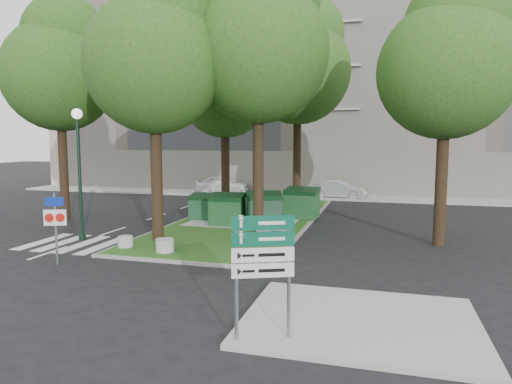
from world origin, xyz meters
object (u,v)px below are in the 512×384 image
(directional_sign, at_px, (263,257))
(dumpster_b, at_px, (227,210))
(tree_median_far, at_px, (300,61))
(tree_street_right, at_px, (449,58))
(litter_bin, at_px, (313,204))
(dumpster_d, at_px, (302,203))
(dumpster_a, at_px, (204,207))
(tree_median_near_right, at_px, (261,38))
(car_white, at_px, (222,184))
(traffic_sign_pole, at_px, (55,219))
(bollard_mid, at_px, (165,245))
(bollard_left, at_px, (125,241))
(car_silver, at_px, (339,190))
(bollard_right, at_px, (264,237))
(dumpster_c, at_px, (264,209))
(street_lamp, at_px, (79,158))
(tree_street_left, at_px, (61,65))
(tree_median_mid, at_px, (227,81))
(tree_median_near_left, at_px, (157,51))

(directional_sign, bearing_deg, dumpster_b, 89.92)
(tree_median_far, relative_size, tree_street_right, 1.18)
(litter_bin, bearing_deg, dumpster_d, -94.72)
(tree_street_right, relative_size, dumpster_a, 7.12)
(tree_median_near_right, relative_size, directional_sign, 4.70)
(tree_median_near_right, bearing_deg, litter_bin, 80.93)
(dumpster_d, xyz_separation_m, directional_sign, (1.70, -14.10, 0.88))
(tree_street_right, distance_m, directional_sign, 12.16)
(directional_sign, bearing_deg, car_white, 89.02)
(tree_median_near_right, xyz_separation_m, tree_street_right, (7.00, 0.50, -1.00))
(litter_bin, xyz_separation_m, traffic_sign_pole, (-6.36, -12.72, 1.03))
(bollard_mid, distance_m, traffic_sign_pole, 3.64)
(bollard_left, bearing_deg, car_silver, 70.37)
(traffic_sign_pole, bearing_deg, bollard_right, 16.24)
(tree_median_far, height_order, bollard_left, tree_median_far)
(dumpster_a, xyz_separation_m, dumpster_b, (1.60, -1.12, 0.09))
(tree_median_far, bearing_deg, bollard_left, -111.87)
(dumpster_d, xyz_separation_m, bollard_right, (-0.43, -5.85, -0.53))
(car_silver, bearing_deg, tree_median_near_right, 179.66)
(bollard_left, distance_m, car_silver, 18.09)
(dumpster_b, bearing_deg, tree_median_near_right, -44.61)
(bollard_left, bearing_deg, tree_median_far, 68.13)
(directional_sign, bearing_deg, tree_street_right, 43.89)
(tree_median_far, bearing_deg, traffic_sign_pole, -112.32)
(dumpster_a, distance_m, traffic_sign_pole, 8.78)
(litter_bin, relative_size, car_silver, 0.18)
(bollard_left, bearing_deg, dumpster_c, 56.81)
(tree_median_near_right, relative_size, bollard_left, 20.96)
(tree_street_right, bearing_deg, street_lamp, -168.61)
(dumpster_a, relative_size, directional_sign, 0.58)
(dumpster_a, xyz_separation_m, car_silver, (5.54, 10.76, -0.10))
(dumpster_c, distance_m, litter_bin, 4.95)
(tree_median_far, bearing_deg, car_silver, 74.54)
(tree_street_left, relative_size, street_lamp, 2.10)
(bollard_right, bearing_deg, dumpster_d, 85.81)
(tree_median_near_right, distance_m, litter_bin, 10.31)
(tree_median_mid, height_order, street_lamp, tree_median_mid)
(dumpster_b, distance_m, street_lamp, 6.74)
(dumpster_b, xyz_separation_m, car_white, (-4.85, 12.78, -0.14))
(tree_median_near_left, bearing_deg, traffic_sign_pole, -114.89)
(dumpster_b, xyz_separation_m, street_lamp, (-4.81, -4.01, 2.47))
(bollard_right, bearing_deg, tree_median_near_right, 110.23)
(tree_street_right, xyz_separation_m, dumpster_b, (-9.05, 1.22, -6.16))
(car_silver, bearing_deg, bollard_left, 167.93)
(dumpster_a, xyz_separation_m, bollard_right, (4.14, -4.15, -0.40))
(tree_median_mid, xyz_separation_m, dumpster_a, (-0.65, -1.66, -6.25))
(dumpster_a, distance_m, bollard_mid, 6.67)
(tree_street_right, height_order, car_silver, tree_street_right)
(directional_sign, bearing_deg, car_silver, 69.24)
(dumpster_a, xyz_separation_m, litter_bin, (4.76, 4.12, -0.26))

